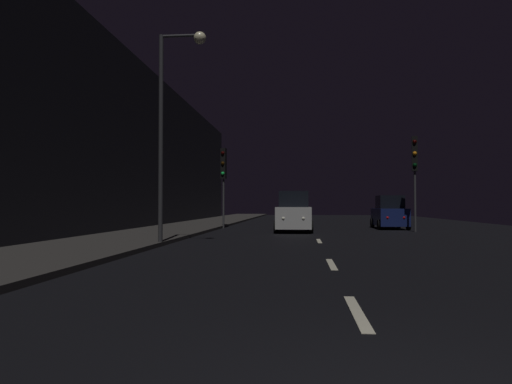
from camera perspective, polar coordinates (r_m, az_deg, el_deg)
ground at (r=28.18m, az=6.78°, el=-4.51°), size 27.98×84.00×0.02m
sidewalk_left at (r=29.03m, az=-8.82°, el=-4.25°), size 4.40×84.00×0.15m
building_facade_left at (r=26.67m, az=-16.07°, el=6.05°), size 0.80×63.00×9.90m
lane_centerline at (r=12.79m, az=8.70°, el=-8.03°), size 0.16×15.09×0.01m
traffic_light_far_right at (r=27.67m, az=18.28°, el=3.41°), size 0.37×0.48×5.20m
traffic_light_far_left at (r=29.99m, az=-3.87°, el=2.62°), size 0.35×0.47×4.99m
streetlamp_overhead at (r=17.62m, az=-9.78°, el=10.09°), size 1.70×0.44×7.61m
car_approaching_headlights at (r=26.18m, az=4.50°, el=-2.53°), size 2.01×4.35×2.19m
car_parked_right_far at (r=30.50m, az=15.53°, el=-2.48°), size 1.86×4.02×2.03m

